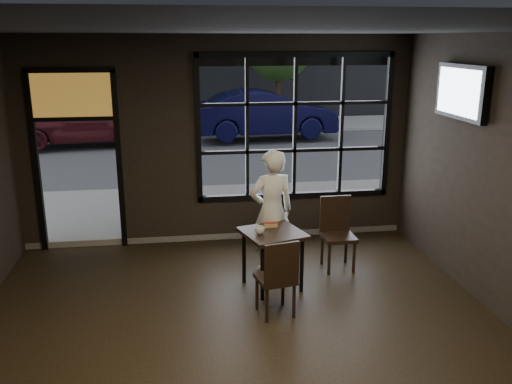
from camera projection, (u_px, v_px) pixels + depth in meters
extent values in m
cube|color=black|center=(248.00, 364.00, 5.42)|extent=(6.00, 7.00, 0.02)
cube|color=black|center=(247.00, 29.00, 4.54)|extent=(6.00, 7.00, 0.02)
cube|color=black|center=(295.00, 127.00, 8.42)|extent=(3.06, 0.12, 2.28)
cube|color=orange|center=(72.00, 95.00, 7.81)|extent=(1.20, 0.06, 0.70)
cube|color=#545456|center=(188.00, 101.00, 28.26)|extent=(60.00, 41.00, 0.04)
cube|color=black|center=(272.00, 259.00, 6.98)|extent=(0.89, 0.89, 0.77)
cube|color=black|center=(275.00, 276.00, 6.28)|extent=(0.49, 0.49, 0.95)
cube|color=black|center=(339.00, 235.00, 7.52)|extent=(0.44, 0.44, 1.01)
imported|color=silver|center=(272.00, 212.00, 7.36)|extent=(0.70, 0.53, 1.73)
imported|color=silver|center=(260.00, 230.00, 6.78)|extent=(0.16, 0.16, 0.10)
cube|color=black|center=(462.00, 92.00, 6.77)|extent=(0.13, 1.16, 0.68)
imported|color=black|center=(265.00, 114.00, 17.05)|extent=(4.63, 1.93, 1.49)
imported|color=#461217|center=(79.00, 120.00, 15.98)|extent=(4.41, 2.17, 1.45)
cylinder|color=#332114|center=(161.00, 96.00, 19.27)|extent=(0.21, 0.21, 2.28)
sphere|color=#2A4D1A|center=(158.00, 42.00, 18.76)|extent=(2.48, 2.48, 2.48)
cylinder|color=#332114|center=(278.00, 98.00, 19.52)|extent=(0.19, 0.19, 2.14)
sphere|color=#1C5321|center=(279.00, 48.00, 19.04)|extent=(2.34, 2.34, 2.34)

